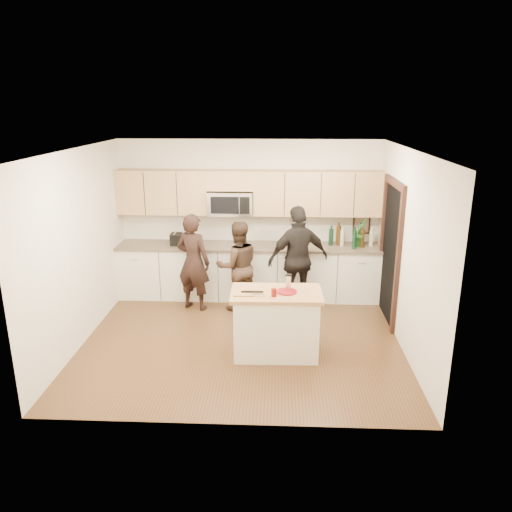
{
  "coord_description": "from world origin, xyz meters",
  "views": [
    {
      "loc": [
        0.5,
        -6.53,
        3.28
      ],
      "look_at": [
        0.19,
        0.35,
        1.16
      ],
      "focal_mm": 35.0,
      "sensor_mm": 36.0,
      "label": 1
    }
  ],
  "objects_px": {
    "woman_left": "(193,262)",
    "toaster": "(179,239)",
    "woman_center": "(238,266)",
    "woman_right": "(298,259)",
    "island": "(276,323)"
  },
  "relations": [
    {
      "from": "woman_left",
      "to": "woman_right",
      "type": "xyz_separation_m",
      "value": [
        1.7,
        0.0,
        0.07
      ]
    },
    {
      "from": "toaster",
      "to": "woman_right",
      "type": "xyz_separation_m",
      "value": [
        2.03,
        -0.54,
        -0.17
      ]
    },
    {
      "from": "woman_center",
      "to": "woman_right",
      "type": "relative_size",
      "value": 0.85
    },
    {
      "from": "toaster",
      "to": "woman_right",
      "type": "bearing_deg",
      "value": -14.89
    },
    {
      "from": "island",
      "to": "woman_right",
      "type": "distance_m",
      "value": 1.62
    },
    {
      "from": "woman_left",
      "to": "toaster",
      "type": "bearing_deg",
      "value": -37.14
    },
    {
      "from": "island",
      "to": "woman_right",
      "type": "bearing_deg",
      "value": 76.22
    },
    {
      "from": "toaster",
      "to": "woman_left",
      "type": "distance_m",
      "value": 0.68
    },
    {
      "from": "toaster",
      "to": "woman_center",
      "type": "xyz_separation_m",
      "value": [
        1.06,
        -0.54,
        -0.3
      ]
    },
    {
      "from": "island",
      "to": "woman_center",
      "type": "height_order",
      "value": "woman_center"
    },
    {
      "from": "island",
      "to": "woman_left",
      "type": "xyz_separation_m",
      "value": [
        -1.36,
        1.53,
        0.35
      ]
    },
    {
      "from": "toaster",
      "to": "woman_right",
      "type": "height_order",
      "value": "woman_right"
    },
    {
      "from": "island",
      "to": "woman_left",
      "type": "height_order",
      "value": "woman_left"
    },
    {
      "from": "woman_right",
      "to": "toaster",
      "type": "bearing_deg",
      "value": -36.46
    },
    {
      "from": "island",
      "to": "toaster",
      "type": "distance_m",
      "value": 2.74
    }
  ]
}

